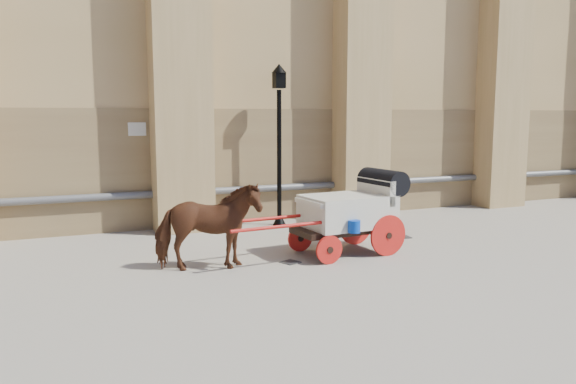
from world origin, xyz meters
name	(u,v)px	position (x,y,z in m)	size (l,w,h in m)	color
ground	(274,260)	(0.00, 0.00, 0.00)	(90.00, 90.00, 0.00)	gray
horse	(208,227)	(-1.37, -0.18, 0.81)	(0.87, 1.91, 1.62)	brown
carriage	(353,209)	(1.74, -0.02, 0.92)	(3.96, 1.48, 1.70)	black
street_lamp	(279,140)	(1.44, 3.32, 2.20)	(0.39, 0.39, 4.11)	black
drain_grate_near	(290,262)	(0.22, -0.28, 0.01)	(0.32, 0.32, 0.01)	black
drain_grate_far	(403,237)	(3.55, 0.79, 0.01)	(0.32, 0.32, 0.01)	black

